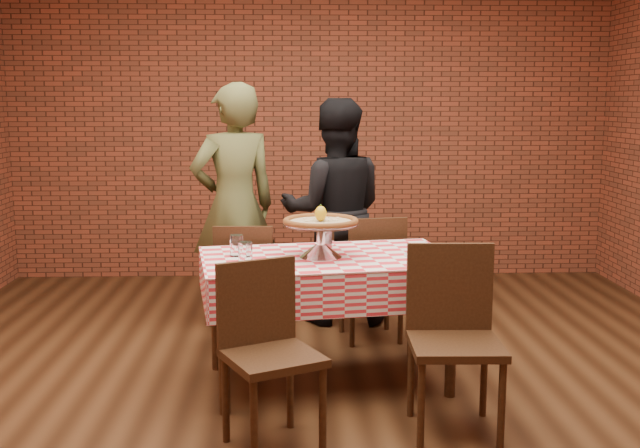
# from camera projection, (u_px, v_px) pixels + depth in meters

# --- Properties ---
(ground) EXTENTS (6.00, 6.00, 0.00)m
(ground) POSITION_uv_depth(u_px,v_px,m) (326.00, 396.00, 4.25)
(ground) COLOR black
(ground) RESTS_ON ground
(back_wall) EXTENTS (5.50, 0.00, 5.50)m
(back_wall) POSITION_uv_depth(u_px,v_px,m) (311.00, 121.00, 6.98)
(back_wall) COLOR brown
(back_wall) RESTS_ON ground
(table) EXTENTS (1.53, 1.06, 0.75)m
(table) POSITION_uv_depth(u_px,v_px,m) (328.00, 321.00, 4.41)
(table) COLOR #3D2514
(table) RESTS_ON ground
(tablecloth) EXTENTS (1.57, 1.10, 0.24)m
(tablecloth) POSITION_uv_depth(u_px,v_px,m) (328.00, 277.00, 4.37)
(tablecloth) COLOR red
(tablecloth) RESTS_ON table
(pizza_stand) EXTENTS (0.44, 0.44, 0.19)m
(pizza_stand) POSITION_uv_depth(u_px,v_px,m) (321.00, 240.00, 4.32)
(pizza_stand) COLOR silver
(pizza_stand) RESTS_ON tablecloth
(pizza) EXTENTS (0.44, 0.44, 0.03)m
(pizza) POSITION_uv_depth(u_px,v_px,m) (321.00, 222.00, 4.30)
(pizza) COLOR #CCB88D
(pizza) RESTS_ON pizza_stand
(lemon) EXTENTS (0.07, 0.07, 0.09)m
(lemon) POSITION_uv_depth(u_px,v_px,m) (321.00, 214.00, 4.29)
(lemon) COLOR yellow
(lemon) RESTS_ON pizza
(water_glass_left) EXTENTS (0.09, 0.09, 0.12)m
(water_glass_left) POSITION_uv_depth(u_px,v_px,m) (245.00, 253.00, 4.13)
(water_glass_left) COLOR white
(water_glass_left) RESTS_ON tablecloth
(water_glass_right) EXTENTS (0.09, 0.09, 0.12)m
(water_glass_right) POSITION_uv_depth(u_px,v_px,m) (237.00, 245.00, 4.35)
(water_glass_right) COLOR white
(water_glass_right) RESTS_ON tablecloth
(side_plate) EXTENTS (0.17, 0.17, 0.01)m
(side_plate) POSITION_uv_depth(u_px,v_px,m) (417.00, 255.00, 4.35)
(side_plate) COLOR white
(side_plate) RESTS_ON tablecloth
(sweetener_packet_a) EXTENTS (0.06, 0.06, 0.00)m
(sweetener_packet_a) POSITION_uv_depth(u_px,v_px,m) (442.00, 257.00, 4.30)
(sweetener_packet_a) COLOR white
(sweetener_packet_a) RESTS_ON tablecloth
(sweetener_packet_b) EXTENTS (0.06, 0.05, 0.00)m
(sweetener_packet_b) POSITION_uv_depth(u_px,v_px,m) (445.00, 255.00, 4.37)
(sweetener_packet_b) COLOR white
(sweetener_packet_b) RESTS_ON tablecloth
(condiment_caddy) EXTENTS (0.11, 0.09, 0.13)m
(condiment_caddy) POSITION_uv_depth(u_px,v_px,m) (325.00, 236.00, 4.61)
(condiment_caddy) COLOR silver
(condiment_caddy) RESTS_ON tablecloth
(chair_near_left) EXTENTS (0.54, 0.54, 0.89)m
(chair_near_left) POSITION_uv_depth(u_px,v_px,m) (273.00, 359.00, 3.55)
(chair_near_left) COLOR #3D2514
(chair_near_left) RESTS_ON ground
(chair_near_right) EXTENTS (0.46, 0.46, 0.92)m
(chair_near_right) POSITION_uv_depth(u_px,v_px,m) (455.00, 343.00, 3.73)
(chair_near_right) COLOR #3D2514
(chair_near_right) RESTS_ON ground
(chair_far_left) EXTENTS (0.39, 0.39, 0.86)m
(chair_far_left) POSITION_uv_depth(u_px,v_px,m) (246.00, 286.00, 5.02)
(chair_far_left) COLOR #3D2514
(chair_far_left) RESTS_ON ground
(chair_far_right) EXTENTS (0.45, 0.45, 0.87)m
(chair_far_right) POSITION_uv_depth(u_px,v_px,m) (371.00, 277.00, 5.23)
(chair_far_right) COLOR #3D2514
(chair_far_right) RESTS_ON ground
(diner_olive) EXTENTS (0.76, 0.65, 1.77)m
(diner_olive) POSITION_uv_depth(u_px,v_px,m) (234.00, 206.00, 5.48)
(diner_olive) COLOR brown
(diner_olive) RESTS_ON ground
(diner_black) EXTENTS (0.82, 0.65, 1.66)m
(diner_black) POSITION_uv_depth(u_px,v_px,m) (334.00, 212.00, 5.60)
(diner_black) COLOR black
(diner_black) RESTS_ON ground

